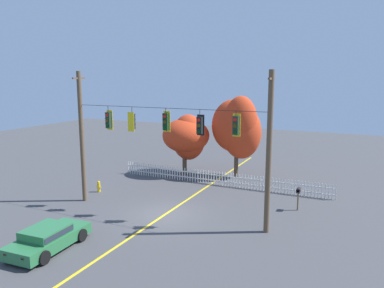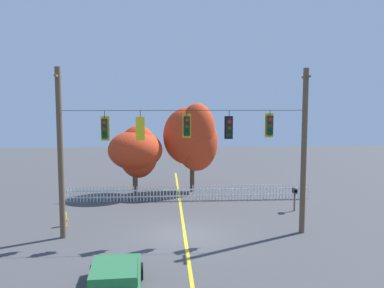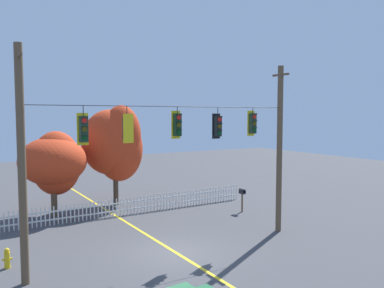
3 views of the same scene
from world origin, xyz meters
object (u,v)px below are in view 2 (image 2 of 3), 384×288
traffic_signal_northbound_secondary (140,128)px  traffic_signal_northbound_primary (270,125)px  traffic_signal_eastbound_side (105,128)px  fire_hydrant (65,219)px  autumn_maple_mid (193,137)px  roadside_mailbox (295,192)px  parked_car (115,280)px  traffic_signal_southbound_primary (229,128)px  traffic_signal_westbound_side (187,126)px  autumn_maple_near_fence (136,151)px

traffic_signal_northbound_secondary → traffic_signal_northbound_primary: (6.53, 0.02, 0.12)m
traffic_signal_eastbound_side → fire_hydrant: bearing=143.3°
traffic_signal_northbound_secondary → autumn_maple_mid: bearing=72.0°
traffic_signal_eastbound_side → roadside_mailbox: size_ratio=1.03×
traffic_signal_northbound_primary → parked_car: bearing=-137.7°
traffic_signal_eastbound_side → traffic_signal_northbound_primary: bearing=0.0°
traffic_signal_eastbound_side → traffic_signal_southbound_primary: (6.19, -0.00, 0.02)m
traffic_signal_westbound_side → autumn_maple_mid: (1.00, 10.17, -1.48)m
traffic_signal_eastbound_side → autumn_maple_near_fence: 9.59m
autumn_maple_near_fence → roadside_mailbox: bearing=-27.0°
autumn_maple_near_fence → traffic_signal_northbound_primary: bearing=-51.4°
traffic_signal_eastbound_side → traffic_signal_westbound_side: bearing=-0.0°
traffic_signal_eastbound_side → traffic_signal_northbound_secondary: bearing=-0.6°
traffic_signal_westbound_side → roadside_mailbox: bearing=30.6°
parked_car → fire_hydrant: (-3.74, 8.40, -0.21)m
traffic_signal_eastbound_side → parked_car: bearing=-79.8°
fire_hydrant → roadside_mailbox: roadside_mailbox is taller
parked_car → roadside_mailbox: bearing=47.1°
traffic_signal_westbound_side → fire_hydrant: traffic_signal_westbound_side is taller
traffic_signal_westbound_side → autumn_maple_near_fence: size_ratio=0.27×
traffic_signal_northbound_secondary → parked_car: size_ratio=0.34×
autumn_maple_mid → traffic_signal_southbound_primary: bearing=-83.6°
autumn_maple_mid → parked_car: (-3.89, -16.65, -3.53)m
roadside_mailbox → traffic_signal_northbound_secondary: bearing=-155.9°
traffic_signal_northbound_primary → traffic_signal_northbound_secondary: bearing=-179.8°
traffic_signal_westbound_side → autumn_maple_mid: 10.32m
traffic_signal_southbound_primary → autumn_maple_near_fence: (-5.31, 9.28, -2.29)m
traffic_signal_southbound_primary → traffic_signal_eastbound_side: bearing=180.0°
traffic_signal_southbound_primary → roadside_mailbox: traffic_signal_southbound_primary is taller
autumn_maple_mid → fire_hydrant: size_ratio=8.25×
parked_car → fire_hydrant: size_ratio=5.28×
traffic_signal_southbound_primary → parked_car: size_ratio=0.34×
traffic_signal_southbound_primary → autumn_maple_mid: 10.32m
autumn_maple_near_fence → fire_hydrant: 8.61m
traffic_signal_northbound_primary → autumn_maple_near_fence: (-7.39, 9.28, -2.39)m
traffic_signal_northbound_primary → autumn_maple_mid: autumn_maple_mid is taller
traffic_signal_northbound_secondary → autumn_maple_near_fence: bearing=95.3°
autumn_maple_near_fence → traffic_signal_eastbound_side: bearing=-95.4°
traffic_signal_northbound_primary → autumn_maple_mid: 10.77m
fire_hydrant → autumn_maple_near_fence: bearing=64.8°
traffic_signal_eastbound_side → fire_hydrant: (-2.58, 1.92, -5.11)m
traffic_signal_northbound_primary → traffic_signal_eastbound_side: bearing=-180.0°
traffic_signal_westbound_side → autumn_maple_mid: bearing=84.4°
parked_car → roadside_mailbox: 14.48m
traffic_signal_northbound_secondary → fire_hydrant: 6.97m
traffic_signal_southbound_primary → roadside_mailbox: size_ratio=1.00×
traffic_signal_westbound_side → traffic_signal_southbound_primary: size_ratio=0.95×
traffic_signal_eastbound_side → autumn_maple_near_fence: traffic_signal_eastbound_side is taller
traffic_signal_northbound_secondary → autumn_maple_mid: size_ratio=0.22×
traffic_signal_westbound_side → traffic_signal_northbound_primary: same height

